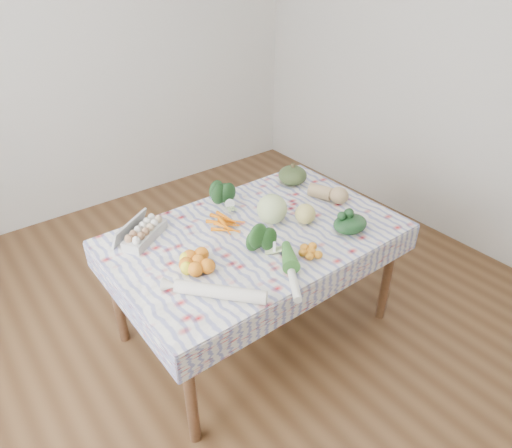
% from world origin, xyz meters
% --- Properties ---
extents(ground, '(4.50, 4.50, 0.00)m').
position_xyz_m(ground, '(0.00, 0.00, 0.00)').
color(ground, '#51341C').
rests_on(ground, ground).
extents(wall_back, '(4.00, 0.04, 2.80)m').
position_xyz_m(wall_back, '(0.00, 2.25, 1.40)').
color(wall_back, silver).
rests_on(wall_back, ground).
extents(dining_table, '(1.60, 1.00, 0.75)m').
position_xyz_m(dining_table, '(0.00, 0.00, 0.68)').
color(dining_table, brown).
rests_on(dining_table, ground).
extents(tablecloth, '(1.66, 1.06, 0.01)m').
position_xyz_m(tablecloth, '(0.00, 0.00, 0.76)').
color(tablecloth, silver).
rests_on(tablecloth, dining_table).
extents(egg_carton, '(0.33, 0.27, 0.08)m').
position_xyz_m(egg_carton, '(-0.54, 0.33, 0.80)').
color(egg_carton, '#B9B9B3').
rests_on(egg_carton, tablecloth).
extents(carrot_bunch, '(0.23, 0.21, 0.04)m').
position_xyz_m(carrot_bunch, '(-0.11, 0.14, 0.78)').
color(carrot_bunch, orange).
rests_on(carrot_bunch, tablecloth).
extents(kale_bunch, '(0.20, 0.19, 0.14)m').
position_xyz_m(kale_bunch, '(0.05, 0.36, 0.83)').
color(kale_bunch, '#193C19').
rests_on(kale_bunch, tablecloth).
extents(kabocha_squash, '(0.24, 0.24, 0.13)m').
position_xyz_m(kabocha_squash, '(0.58, 0.33, 0.83)').
color(kabocha_squash, '#3A4C25').
rests_on(kabocha_squash, tablecloth).
extents(cabbage, '(0.22, 0.22, 0.18)m').
position_xyz_m(cabbage, '(0.15, 0.03, 0.85)').
color(cabbage, '#B6CB81').
rests_on(cabbage, tablecloth).
extents(butternut_squash, '(0.21, 0.28, 0.12)m').
position_xyz_m(butternut_squash, '(0.61, 0.01, 0.82)').
color(butternut_squash, tan).
rests_on(butternut_squash, tablecloth).
extents(orange_cluster, '(0.31, 0.31, 0.08)m').
position_xyz_m(orange_cluster, '(-0.44, -0.08, 0.80)').
color(orange_cluster, orange).
rests_on(orange_cluster, tablecloth).
extents(broccoli, '(0.21, 0.21, 0.11)m').
position_xyz_m(broccoli, '(-0.08, -0.19, 0.82)').
color(broccoli, '#1D4819').
rests_on(broccoli, tablecloth).
extents(mandarin_cluster, '(0.21, 0.21, 0.05)m').
position_xyz_m(mandarin_cluster, '(0.10, -0.35, 0.79)').
color(mandarin_cluster, orange).
rests_on(mandarin_cluster, tablecloth).
extents(grapefruit, '(0.16, 0.16, 0.12)m').
position_xyz_m(grapefruit, '(0.30, -0.10, 0.82)').
color(grapefruit, '#CFC062').
rests_on(grapefruit, tablecloth).
extents(spinach_bag, '(0.26, 0.24, 0.09)m').
position_xyz_m(spinach_bag, '(0.44, -0.32, 0.81)').
color(spinach_bag, black).
rests_on(spinach_bag, tablecloth).
extents(daikon, '(0.36, 0.40, 0.07)m').
position_xyz_m(daikon, '(-0.48, -0.34, 0.80)').
color(daikon, white).
rests_on(daikon, tablecloth).
extents(leek, '(0.26, 0.37, 0.05)m').
position_xyz_m(leek, '(-0.10, -0.43, 0.78)').
color(leek, silver).
rests_on(leek, tablecloth).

